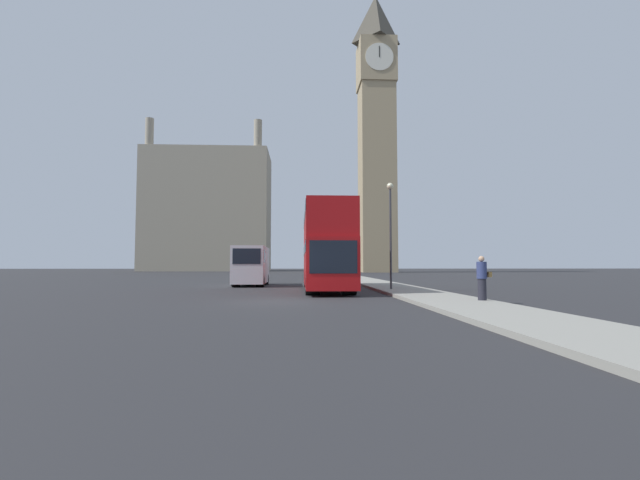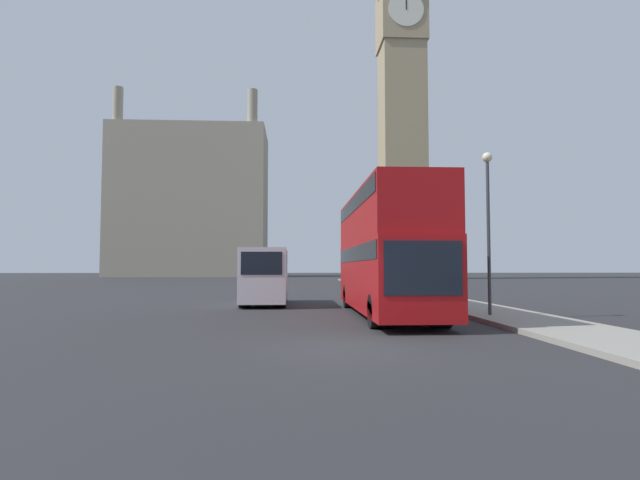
{
  "view_description": "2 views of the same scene",
  "coord_description": "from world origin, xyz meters",
  "px_view_note": "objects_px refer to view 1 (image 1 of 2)",
  "views": [
    {
      "loc": [
        0.76,
        -17.26,
        1.47
      ],
      "look_at": [
        2.0,
        9.36,
        3.03
      ],
      "focal_mm": 24.0,
      "sensor_mm": 36.0,
      "label": 1
    },
    {
      "loc": [
        -1.26,
        -11.5,
        1.86
      ],
      "look_at": [
        0.18,
        16.31,
        3.38
      ],
      "focal_mm": 28.0,
      "sensor_mm": 36.0,
      "label": 2
    }
  ],
  "objects_px": {
    "red_double_decker_bus": "(326,246)",
    "white_van": "(251,265)",
    "clock_tower": "(377,128)",
    "street_lamp": "(390,219)",
    "pedestrian": "(482,278)"
  },
  "relations": [
    {
      "from": "red_double_decker_bus",
      "to": "pedestrian",
      "type": "height_order",
      "value": "red_double_decker_bus"
    },
    {
      "from": "white_van",
      "to": "street_lamp",
      "type": "height_order",
      "value": "street_lamp"
    },
    {
      "from": "red_double_decker_bus",
      "to": "white_van",
      "type": "bearing_deg",
      "value": 130.66
    },
    {
      "from": "clock_tower",
      "to": "street_lamp",
      "type": "distance_m",
      "value": 67.71
    },
    {
      "from": "white_van",
      "to": "pedestrian",
      "type": "xyz_separation_m",
      "value": [
        10.3,
        -14.65,
        -0.49
      ]
    },
    {
      "from": "pedestrian",
      "to": "white_van",
      "type": "bearing_deg",
      "value": 125.1
    },
    {
      "from": "clock_tower",
      "to": "street_lamp",
      "type": "xyz_separation_m",
      "value": [
        -10.54,
        -61.82,
        -25.52
      ]
    },
    {
      "from": "clock_tower",
      "to": "white_van",
      "type": "height_order",
      "value": "clock_tower"
    },
    {
      "from": "clock_tower",
      "to": "pedestrian",
      "type": "bearing_deg",
      "value": -97.15
    },
    {
      "from": "white_van",
      "to": "street_lamp",
      "type": "relative_size",
      "value": 0.96
    },
    {
      "from": "red_double_decker_bus",
      "to": "white_van",
      "type": "relative_size",
      "value": 1.94
    },
    {
      "from": "red_double_decker_bus",
      "to": "street_lamp",
      "type": "xyz_separation_m",
      "value": [
        3.51,
        -1.29,
        1.43
      ]
    },
    {
      "from": "red_double_decker_bus",
      "to": "pedestrian",
      "type": "bearing_deg",
      "value": -58.97
    },
    {
      "from": "clock_tower",
      "to": "white_van",
      "type": "relative_size",
      "value": 10.13
    },
    {
      "from": "white_van",
      "to": "street_lamp",
      "type": "xyz_separation_m",
      "value": [
        8.46,
        -7.05,
        2.54
      ]
    }
  ]
}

